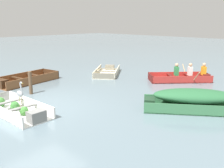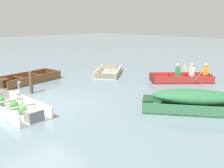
# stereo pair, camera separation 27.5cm
# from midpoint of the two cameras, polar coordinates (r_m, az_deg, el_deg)

# --- Properties ---
(ground_plane) EXTENTS (80.00, 80.00, 0.00)m
(ground_plane) POSITION_cam_midpoint_polar(r_m,az_deg,el_deg) (9.47, -15.28, -4.63)
(ground_plane) COLOR slate
(dinghy_white_foreground) EXTENTS (2.95, 1.24, 0.41)m
(dinghy_white_foreground) POSITION_cam_midpoint_polar(r_m,az_deg,el_deg) (8.94, -20.57, -5.16)
(dinghy_white_foreground) COLOR white
(dinghy_white_foreground) RESTS_ON ground
(skiff_green_near_moored) EXTENTS (3.36, 2.86, 0.75)m
(skiff_green_near_moored) POSITION_cam_midpoint_polar(r_m,az_deg,el_deg) (8.86, 18.81, -3.27)
(skiff_green_near_moored) COLOR #387047
(skiff_green_near_moored) RESTS_ON ground
(skiff_cream_mid_moored) EXTENTS (2.63, 2.92, 0.33)m
(skiff_cream_mid_moored) POSITION_cam_midpoint_polar(r_m,az_deg,el_deg) (14.52, -0.10, 2.81)
(skiff_cream_mid_moored) COLOR beige
(skiff_cream_mid_moored) RESTS_ON ground
(skiff_wooden_brown_far_moored) EXTENTS (1.69, 3.22, 0.41)m
(skiff_wooden_brown_far_moored) POSITION_cam_midpoint_polar(r_m,az_deg,el_deg) (13.04, -18.46, 0.91)
(skiff_wooden_brown_far_moored) COLOR brown
(skiff_wooden_brown_far_moored) RESTS_ON ground
(rowboat_red_with_crew) EXTENTS (2.87, 2.98, 0.92)m
(rowboat_red_with_crew) POSITION_cam_midpoint_polar(r_m,az_deg,el_deg) (13.20, 16.99, 1.51)
(rowboat_red_with_crew) COLOR #AD2D28
(rowboat_red_with_crew) RESTS_ON ground
(heron_on_dinghy) EXTENTS (0.45, 0.15, 0.84)m
(heron_on_dinghy) POSITION_cam_midpoint_polar(r_m,az_deg,el_deg) (8.03, -19.76, -1.79)
(heron_on_dinghy) COLOR olive
(heron_on_dinghy) RESTS_ON dinghy_white_foreground
(mooring_post) EXTENTS (0.14, 0.14, 0.95)m
(mooring_post) POSITION_cam_midpoint_polar(r_m,az_deg,el_deg) (10.95, -17.37, 0.35)
(mooring_post) COLOR brown
(mooring_post) RESTS_ON ground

